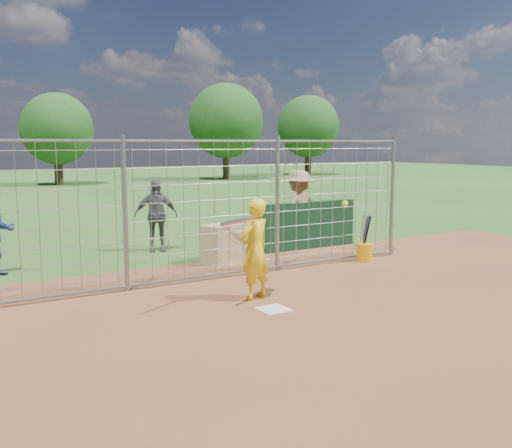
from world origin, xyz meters
TOP-DOWN VIEW (x-y plane):
  - ground at (0.00, 0.00)m, footprint 100.00×100.00m
  - infield_dirt at (0.00, -3.00)m, footprint 18.00×18.00m
  - home_plate at (0.00, -0.20)m, footprint 0.43×0.43m
  - dugout_wall at (3.40, 3.60)m, footprint 2.60×0.20m
  - batter at (0.08, 0.47)m, footprint 0.67×0.54m
  - bystander_b at (0.24, 5.13)m, footprint 1.05×0.68m
  - bystander_c at (3.22, 3.72)m, footprint 1.26×0.81m
  - equipment_bin at (0.94, 3.20)m, footprint 0.93×0.77m
  - equipment_in_play at (0.06, 0.10)m, footprint 2.30×0.46m
  - bucket_with_bats at (3.53, 1.76)m, footprint 0.34×0.35m
  - backstop_fence at (0.00, 2.00)m, footprint 9.08×0.08m
  - tree_line at (3.13, 28.13)m, footprint 44.66×6.72m

SIDE VIEW (x-z plane):
  - ground at x=0.00m, z-range 0.00..0.00m
  - infield_dirt at x=0.00m, z-range 0.01..0.01m
  - home_plate at x=0.00m, z-range 0.00..0.02m
  - bucket_with_bats at x=3.53m, z-range -0.24..0.73m
  - equipment_bin at x=0.94m, z-range 0.00..0.80m
  - dugout_wall at x=3.40m, z-range 0.00..1.10m
  - batter at x=0.08m, z-range 0.00..1.61m
  - bystander_b at x=0.24m, z-range 0.00..1.66m
  - bystander_c at x=3.22m, z-range 0.00..1.84m
  - backstop_fence at x=0.00m, z-range -0.04..2.56m
  - equipment_in_play at x=0.06m, z-range 1.24..1.50m
  - tree_line at x=3.13m, z-range 0.47..6.95m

